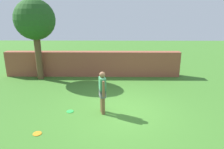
% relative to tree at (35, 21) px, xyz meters
% --- Properties ---
extents(ground_plane, '(40.00, 40.00, 0.00)m').
position_rel_tree_xyz_m(ground_plane, '(4.44, -4.00, -3.21)').
color(ground_plane, '#3D7528').
extents(brick_wall, '(10.15, 0.50, 1.45)m').
position_rel_tree_xyz_m(brick_wall, '(2.94, 0.60, -2.49)').
color(brick_wall, brown).
rests_on(brick_wall, ground).
extents(tree, '(2.14, 2.14, 4.35)m').
position_rel_tree_xyz_m(tree, '(0.00, 0.00, 0.00)').
color(tree, brown).
rests_on(tree, ground).
extents(person, '(0.30, 0.53, 1.62)m').
position_rel_tree_xyz_m(person, '(3.76, -4.12, -2.32)').
color(person, brown).
rests_on(person, ground).
extents(frisbee_orange, '(0.27, 0.27, 0.02)m').
position_rel_tree_xyz_m(frisbee_orange, '(1.78, -5.57, -3.20)').
color(frisbee_orange, orange).
rests_on(frisbee_orange, ground).
extents(frisbee_green, '(0.27, 0.27, 0.02)m').
position_rel_tree_xyz_m(frisbee_green, '(2.50, -4.05, -3.20)').
color(frisbee_green, green).
rests_on(frisbee_green, ground).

